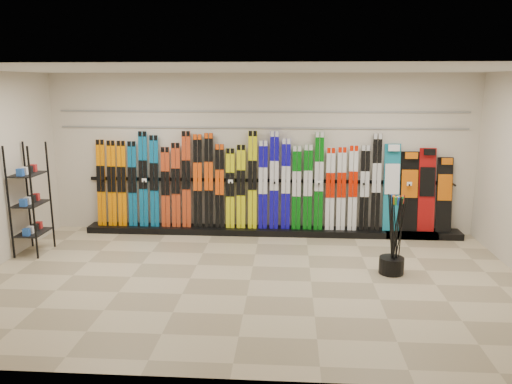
{
  "coord_description": "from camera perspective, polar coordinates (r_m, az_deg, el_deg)",
  "views": [
    {
      "loc": [
        0.55,
        -6.83,
        2.83
      ],
      "look_at": [
        0.02,
        1.0,
        1.1
      ],
      "focal_mm": 35.0,
      "sensor_mm": 36.0,
      "label": 1
    }
  ],
  "objects": [
    {
      "name": "slatwall_rail_0",
      "position": [
        9.36,
        0.5,
        7.35
      ],
      "size": [
        7.6,
        0.02,
        0.03
      ],
      "primitive_type": "cube",
      "color": "gray",
      "rests_on": "back_wall"
    },
    {
      "name": "skis",
      "position": [
        9.38,
        -2.38,
        0.89
      ],
      "size": [
        5.37,
        0.19,
        1.83
      ],
      "color": "orange",
      "rests_on": "ski_rack_base"
    },
    {
      "name": "ski_rack_base",
      "position": [
        9.52,
        1.76,
        -4.47
      ],
      "size": [
        8.0,
        0.4,
        0.12
      ],
      "primitive_type": "cube",
      "color": "black",
      "rests_on": "floor"
    },
    {
      "name": "accessory_rack",
      "position": [
        9.11,
        -24.4,
        -0.75
      ],
      "size": [
        0.4,
        0.6,
        1.85
      ],
      "primitive_type": "cube",
      "color": "black",
      "rests_on": "floor"
    },
    {
      "name": "pole_bin",
      "position": [
        7.88,
        15.21,
        -8.09
      ],
      "size": [
        0.37,
        0.37,
        0.25
      ],
      "primitive_type": "cylinder",
      "color": "black",
      "rests_on": "floor"
    },
    {
      "name": "slatwall_rail_1",
      "position": [
        9.34,
        0.5,
        9.19
      ],
      "size": [
        7.6,
        0.02,
        0.03
      ],
      "primitive_type": "cube",
      "color": "gray",
      "rests_on": "back_wall"
    },
    {
      "name": "floor",
      "position": [
        7.41,
        -0.68,
        -10.02
      ],
      "size": [
        8.0,
        8.0,
        0.0
      ],
      "primitive_type": "plane",
      "color": "gray",
      "rests_on": "ground"
    },
    {
      "name": "back_wall",
      "position": [
        9.44,
        0.5,
        4.34
      ],
      "size": [
        8.0,
        0.0,
        8.0
      ],
      "primitive_type": "plane",
      "rotation": [
        1.57,
        0.0,
        0.0
      ],
      "color": "beige",
      "rests_on": "floor"
    },
    {
      "name": "ski_poles",
      "position": [
        7.74,
        15.61,
        -4.71
      ],
      "size": [
        0.24,
        0.33,
        1.18
      ],
      "color": "black",
      "rests_on": "pole_bin"
    },
    {
      "name": "ceiling",
      "position": [
        6.85,
        -0.74,
        13.85
      ],
      "size": [
        8.0,
        8.0,
        0.0
      ],
      "primitive_type": "plane",
      "rotation": [
        3.14,
        0.0,
        0.0
      ],
      "color": "silver",
      "rests_on": "back_wall"
    },
    {
      "name": "snowboards",
      "position": [
        9.68,
        17.87,
        0.14
      ],
      "size": [
        1.25,
        0.25,
        1.61
      ],
      "color": "#14728C",
      "rests_on": "ski_rack_base"
    }
  ]
}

